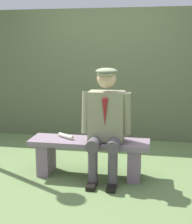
{
  "coord_description": "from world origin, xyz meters",
  "views": [
    {
      "loc": [
        -0.75,
        3.62,
        1.56
      ],
      "look_at": [
        -0.08,
        0.0,
        0.81
      ],
      "focal_mm": 50.9,
      "sensor_mm": 36.0,
      "label": 1
    }
  ],
  "objects": [
    {
      "name": "seated_man",
      "position": [
        -0.21,
        0.06,
        0.73
      ],
      "size": [
        0.58,
        0.57,
        1.33
      ],
      "color": "gray",
      "rests_on": "ground"
    },
    {
      "name": "rolled_magazine",
      "position": [
        0.3,
        -0.03,
        0.48
      ],
      "size": [
        0.23,
        0.17,
        0.05
      ],
      "primitive_type": "cylinder",
      "rotation": [
        0.0,
        1.57,
        -0.59
      ],
      "color": "beige",
      "rests_on": "bench"
    },
    {
      "name": "stadium_wall",
      "position": [
        0.0,
        -1.77,
        1.09
      ],
      "size": [
        12.0,
        0.24,
        2.18
      ],
      "primitive_type": "cube",
      "color": "#535C40",
      "rests_on": "ground"
    },
    {
      "name": "bench",
      "position": [
        0.0,
        0.0,
        0.3
      ],
      "size": [
        1.45,
        0.4,
        0.46
      ],
      "color": "slate",
      "rests_on": "ground"
    },
    {
      "name": "ground_plane",
      "position": [
        0.0,
        0.0,
        0.0
      ],
      "size": [
        30.0,
        30.0,
        0.0
      ],
      "primitive_type": "plane",
      "color": "#5A7342"
    }
  ]
}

